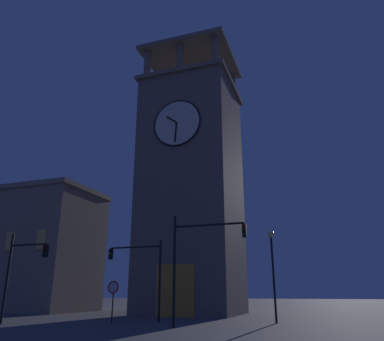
{
  "coord_description": "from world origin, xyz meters",
  "views": [
    {
      "loc": [
        -12.15,
        30.5,
        1.79
      ],
      "look_at": [
        -0.65,
        -2.51,
        13.18
      ],
      "focal_mm": 35.24,
      "sensor_mm": 36.0,
      "label": 1
    }
  ],
  "objects_px": {
    "street_lamp": "(272,258)",
    "no_horn_sign": "(113,290)",
    "traffic_signal_near": "(142,266)",
    "traffic_signal_far": "(197,251)",
    "clocktower": "(192,187)",
    "traffic_signal_mid": "(20,265)",
    "adjacent_wing_building": "(13,250)"
  },
  "relations": [
    {
      "from": "street_lamp",
      "to": "no_horn_sign",
      "type": "bearing_deg",
      "value": 19.92
    },
    {
      "from": "traffic_signal_near",
      "to": "traffic_signal_far",
      "type": "xyz_separation_m",
      "value": [
        -5.29,
        3.77,
        0.42
      ]
    },
    {
      "from": "traffic_signal_near",
      "to": "no_horn_sign",
      "type": "height_order",
      "value": "traffic_signal_near"
    },
    {
      "from": "street_lamp",
      "to": "no_horn_sign",
      "type": "distance_m",
      "value": 10.41
    },
    {
      "from": "clocktower",
      "to": "traffic_signal_far",
      "type": "height_order",
      "value": "clocktower"
    },
    {
      "from": "traffic_signal_near",
      "to": "street_lamp",
      "type": "height_order",
      "value": "street_lamp"
    },
    {
      "from": "traffic_signal_mid",
      "to": "traffic_signal_near",
      "type": "bearing_deg",
      "value": -138.26
    },
    {
      "from": "adjacent_wing_building",
      "to": "traffic_signal_far",
      "type": "xyz_separation_m",
      "value": [
        -25.22,
        12.38,
        -2.18
      ]
    },
    {
      "from": "clocktower",
      "to": "street_lamp",
      "type": "height_order",
      "value": "clocktower"
    },
    {
      "from": "no_horn_sign",
      "to": "clocktower",
      "type": "bearing_deg",
      "value": -97.26
    },
    {
      "from": "traffic_signal_near",
      "to": "no_horn_sign",
      "type": "xyz_separation_m",
      "value": [
        0.79,
        2.29,
        -1.63
      ]
    },
    {
      "from": "clocktower",
      "to": "no_horn_sign",
      "type": "xyz_separation_m",
      "value": [
        1.41,
        11.1,
        -9.49
      ]
    },
    {
      "from": "clocktower",
      "to": "traffic_signal_near",
      "type": "distance_m",
      "value": 11.82
    },
    {
      "from": "adjacent_wing_building",
      "to": "traffic_signal_near",
      "type": "relative_size",
      "value": 3.49
    },
    {
      "from": "traffic_signal_near",
      "to": "street_lamp",
      "type": "distance_m",
      "value": 8.9
    },
    {
      "from": "clocktower",
      "to": "no_horn_sign",
      "type": "height_order",
      "value": "clocktower"
    },
    {
      "from": "traffic_signal_near",
      "to": "traffic_signal_mid",
      "type": "bearing_deg",
      "value": 41.74
    },
    {
      "from": "clocktower",
      "to": "adjacent_wing_building",
      "type": "bearing_deg",
      "value": 0.55
    },
    {
      "from": "adjacent_wing_building",
      "to": "traffic_signal_far",
      "type": "height_order",
      "value": "adjacent_wing_building"
    },
    {
      "from": "street_lamp",
      "to": "traffic_signal_near",
      "type": "bearing_deg",
      "value": 7.7
    },
    {
      "from": "clocktower",
      "to": "traffic_signal_far",
      "type": "relative_size",
      "value": 4.6
    },
    {
      "from": "adjacent_wing_building",
      "to": "street_lamp",
      "type": "bearing_deg",
      "value": 165.53
    },
    {
      "from": "clocktower",
      "to": "adjacent_wing_building",
      "type": "distance_m",
      "value": 21.21
    },
    {
      "from": "traffic_signal_near",
      "to": "street_lamp",
      "type": "xyz_separation_m",
      "value": [
        -8.81,
        -1.19,
        0.34
      ]
    },
    {
      "from": "adjacent_wing_building",
      "to": "street_lamp",
      "type": "xyz_separation_m",
      "value": [
        -28.74,
        7.42,
        -2.26
      ]
    },
    {
      "from": "clocktower",
      "to": "traffic_signal_far",
      "type": "distance_m",
      "value": 15.34
    },
    {
      "from": "adjacent_wing_building",
      "to": "traffic_signal_far",
      "type": "bearing_deg",
      "value": 153.86
    },
    {
      "from": "traffic_signal_near",
      "to": "traffic_signal_mid",
      "type": "relative_size",
      "value": 0.98
    },
    {
      "from": "adjacent_wing_building",
      "to": "traffic_signal_mid",
      "type": "relative_size",
      "value": 3.43
    },
    {
      "from": "traffic_signal_mid",
      "to": "no_horn_sign",
      "type": "height_order",
      "value": "traffic_signal_mid"
    },
    {
      "from": "traffic_signal_mid",
      "to": "street_lamp",
      "type": "bearing_deg",
      "value": -156.55
    },
    {
      "from": "no_horn_sign",
      "to": "traffic_signal_far",
      "type": "bearing_deg",
      "value": 166.35
    }
  ]
}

